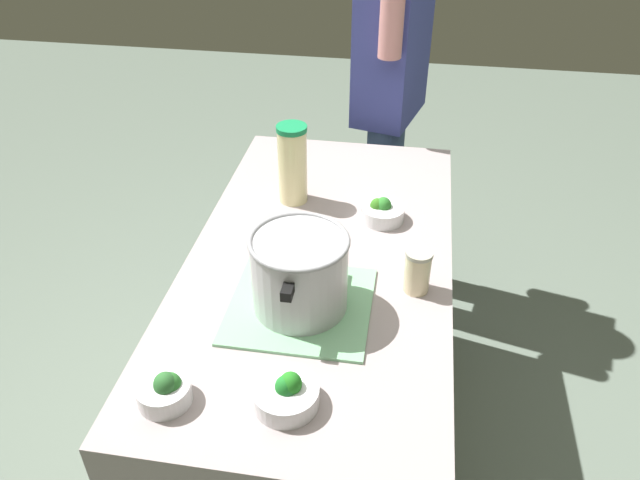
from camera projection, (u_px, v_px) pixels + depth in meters
ground_plane at (320, 451)px, 2.18m from camera, size 8.00×8.00×0.00m
counter_slab at (320, 366)px, 1.93m from camera, size 1.36×0.70×0.85m
dish_cloth at (300, 305)px, 1.51m from camera, size 0.33×0.34×0.01m
cooking_pot at (300, 271)px, 1.45m from camera, size 0.30×0.23×0.19m
lemonade_pitcher at (293, 164)px, 1.84m from camera, size 0.09×0.09×0.25m
mason_jar at (417, 271)px, 1.53m from camera, size 0.07×0.07×0.12m
broccoli_bowl_front at (286, 394)px, 1.25m from camera, size 0.14×0.14×0.08m
broccoli_bowl_center at (165, 390)px, 1.26m from camera, size 0.11×0.11×0.08m
broccoli_bowl_back at (382, 212)px, 1.81m from camera, size 0.13×0.13×0.07m
person_cook at (389, 100)px, 2.40m from camera, size 0.50×0.28×1.65m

